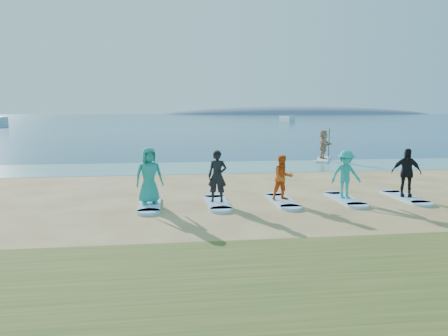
{
  "coord_description": "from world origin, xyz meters",
  "views": [
    {
      "loc": [
        -2.79,
        -13.09,
        3.13
      ],
      "look_at": [
        -0.75,
        2.0,
        1.1
      ],
      "focal_mm": 35.0,
      "sensor_mm": 36.0,
      "label": 1
    }
  ],
  "objects": [
    {
      "name": "ground",
      "position": [
        0.0,
        0.0,
        0.0
      ],
      "size": [
        600.0,
        600.0,
        0.0
      ],
      "primitive_type": "plane",
      "color": "tan",
      "rests_on": "ground"
    },
    {
      "name": "shallow_water",
      "position": [
        0.0,
        10.5,
        0.01
      ],
      "size": [
        600.0,
        600.0,
        0.0
      ],
      "primitive_type": "plane",
      "color": "teal",
      "rests_on": "ground"
    },
    {
      "name": "ocean",
      "position": [
        0.0,
        160.0,
        0.01
      ],
      "size": [
        600.0,
        600.0,
        0.0
      ],
      "primitive_type": "plane",
      "color": "navy",
      "rests_on": "ground"
    },
    {
      "name": "island_ridge",
      "position": [
        95.0,
        300.0,
        0.0
      ],
      "size": [
        220.0,
        56.0,
        18.0
      ],
      "primitive_type": "ellipsoid",
      "color": "slate",
      "rests_on": "ground"
    },
    {
      "name": "paddleboard",
      "position": [
        6.96,
        12.89,
        0.06
      ],
      "size": [
        1.85,
        3.03,
        0.12
      ],
      "primitive_type": "cube",
      "rotation": [
        0.0,
        0.0,
        -0.42
      ],
      "color": "silver",
      "rests_on": "ground"
    },
    {
      "name": "paddleboarder",
      "position": [
        6.96,
        12.89,
        1.01
      ],
      "size": [
        0.56,
        1.66,
        1.78
      ],
      "primitive_type": "imported",
      "rotation": [
        0.0,
        0.0,
        1.55
      ],
      "color": "tan",
      "rests_on": "paddleboard"
    },
    {
      "name": "boat_offshore_b",
      "position": [
        30.47,
        104.02,
        0.0
      ],
      "size": [
        3.04,
        5.74,
        1.48
      ],
      "primitive_type": "cube",
      "rotation": [
        0.0,
        0.0,
        0.25
      ],
      "color": "silver",
      "rests_on": "ground"
    },
    {
      "name": "surfboard_0",
      "position": [
        -3.33,
        1.13,
        0.04
      ],
      "size": [
        0.7,
        2.2,
        0.09
      ],
      "primitive_type": "cube",
      "color": "#A4CFFF",
      "rests_on": "ground"
    },
    {
      "name": "student_0",
      "position": [
        -3.33,
        1.13,
        1.01
      ],
      "size": [
        1.03,
        0.81,
        1.84
      ],
      "primitive_type": "imported",
      "rotation": [
        0.0,
        0.0,
        0.28
      ],
      "color": "teal",
      "rests_on": "surfboard_0"
    },
    {
      "name": "surfboard_1",
      "position": [
        -1.09,
        1.13,
        0.04
      ],
      "size": [
        0.7,
        2.2,
        0.09
      ],
      "primitive_type": "cube",
      "color": "#A4CFFF",
      "rests_on": "ground"
    },
    {
      "name": "student_1",
      "position": [
        -1.09,
        1.13,
        0.95
      ],
      "size": [
        0.72,
        0.57,
        1.72
      ],
      "primitive_type": "imported",
      "rotation": [
        0.0,
        0.0,
        -0.28
      ],
      "color": "black",
      "rests_on": "surfboard_1"
    },
    {
      "name": "surfboard_2",
      "position": [
        1.14,
        1.13,
        0.04
      ],
      "size": [
        0.7,
        2.2,
        0.09
      ],
      "primitive_type": "cube",
      "color": "#A4CFFF",
      "rests_on": "ground"
    },
    {
      "name": "student_2",
      "position": [
        1.14,
        1.13,
        0.85
      ],
      "size": [
        0.82,
        0.69,
        1.53
      ],
      "primitive_type": "imported",
      "rotation": [
        0.0,
        0.0,
        0.15
      ],
      "color": "#D15216",
      "rests_on": "surfboard_2"
    },
    {
      "name": "surfboard_3",
      "position": [
        3.38,
        1.13,
        0.04
      ],
      "size": [
        0.7,
        2.2,
        0.09
      ],
      "primitive_type": "cube",
      "color": "#A4CFFF",
      "rests_on": "ground"
    },
    {
      "name": "student_3",
      "position": [
        3.38,
        1.13,
        0.92
      ],
      "size": [
        1.11,
        0.67,
        1.66
      ],
      "primitive_type": "imported",
      "rotation": [
        0.0,
        0.0,
        0.05
      ],
      "color": "teal",
      "rests_on": "surfboard_3"
    },
    {
      "name": "surfboard_4",
      "position": [
        5.62,
        1.13,
        0.04
      ],
      "size": [
        0.7,
        2.2,
        0.09
      ],
      "primitive_type": "cube",
      "color": "#A4CFFF",
      "rests_on": "ground"
    },
    {
      "name": "student_4",
      "position": [
        5.62,
        1.13,
        0.94
      ],
      "size": [
        1.08,
        0.74,
        1.7
      ],
      "primitive_type": "imported",
      "rotation": [
        0.0,
        0.0,
        -0.37
      ],
      "color": "black",
      "rests_on": "surfboard_4"
    }
  ]
}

